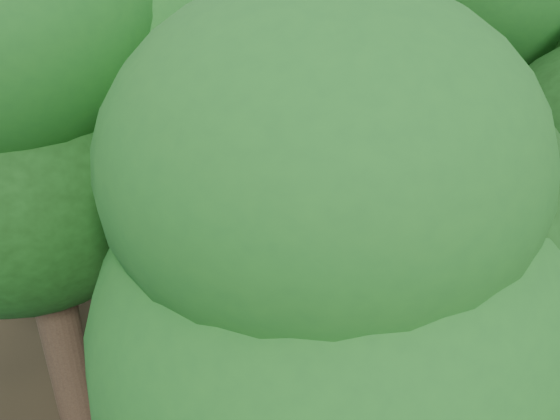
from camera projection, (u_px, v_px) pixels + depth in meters
ground at (325, 309)px, 11.63m from camera, size 120.00×120.00×0.00m
sand_beach at (122, 119)px, 24.07m from camera, size 40.00×22.00×0.02m
boardwalk at (300, 284)px, 12.38m from camera, size 2.00×12.00×0.12m
backpack_left_c at (397, 395)px, 8.80m from camera, size 0.40×0.29×0.73m
backpack_right_b at (496, 405)px, 8.67m from camera, size 0.38×0.30×0.63m
backpack_right_c at (466, 369)px, 9.36m from camera, size 0.41×0.30×0.69m
backpack_right_d at (445, 359)px, 9.67m from camera, size 0.40×0.31×0.56m
duffel_right_khaki at (418, 344)px, 10.17m from camera, size 0.43×0.61×0.39m
duffel_right_black at (402, 331)px, 10.50m from camera, size 0.49×0.68×0.39m
suitcase_on_boardwalk at (382, 395)px, 8.91m from camera, size 0.37×0.22×0.55m
lone_suitcase_on_sand at (197, 167)px, 18.06m from camera, size 0.43×0.33×0.60m
hat_white at (399, 374)px, 8.62m from camera, size 0.32×0.32×0.11m
kayak at (94, 170)px, 18.17m from camera, size 1.32×3.41×0.33m
sun_lounger at (247, 142)px, 20.38m from camera, size 0.63×1.74×0.55m
tree_right_b at (541, 34)px, 10.77m from camera, size 6.06×6.06×10.83m
tree_right_c at (417, 34)px, 12.83m from camera, size 5.87×5.87×10.16m
tree_right_d at (406, 5)px, 15.12m from camera, size 5.95×5.95×10.90m
tree_right_e at (320, 15)px, 16.60m from camera, size 5.59×5.59×10.07m
tree_left_a at (276, 308)px, 5.59m from camera, size 4.42×4.42×7.37m
tree_left_b at (25, 167)px, 7.16m from camera, size 4.88×4.88×8.78m
tree_left_c at (92, 106)px, 11.12m from camera, size 4.64×4.64×8.07m
tree_back_a at (77, 18)px, 21.17m from camera, size 5.06×5.06×8.75m
palm_right_a at (312, 67)px, 15.94m from camera, size 4.41×4.41×7.51m
palm_right_b at (264, 38)px, 20.78m from camera, size 3.86×3.86×7.46m
palm_right_c at (202, 52)px, 20.52m from camera, size 4.15×4.15×6.60m
palm_left_a at (42, 107)px, 13.52m from camera, size 4.23×4.23×6.72m
rock_left_c at (247, 308)px, 11.42m from camera, size 0.56×0.50×0.31m
rock_left_d at (177, 264)px, 13.13m from camera, size 0.28×0.25×0.16m
rock_right_a at (540, 370)px, 9.82m from camera, size 0.43×0.38×0.23m
rock_right_b at (465, 309)px, 11.45m from camera, size 0.44×0.39×0.24m
rock_right_c at (367, 258)px, 13.35m from camera, size 0.33×0.30×0.18m
rock_right_d at (320, 201)px, 16.09m from camera, size 0.63×0.57×0.35m
shrub_left_b at (224, 305)px, 11.18m from camera, size 0.80×0.80×0.72m
shrub_left_c at (138, 237)px, 13.39m from camera, size 1.17×1.17×1.05m
shrub_right_a at (499, 318)px, 10.55m from camera, size 1.12×1.12×1.01m
shrub_right_b at (385, 222)px, 14.05m from camera, size 1.24×1.24×1.11m
shrub_right_c at (269, 187)px, 16.46m from camera, size 0.88×0.88×0.79m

